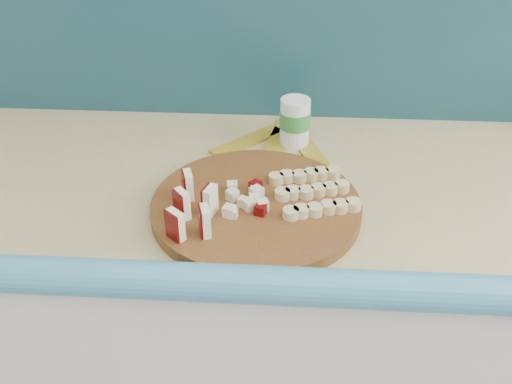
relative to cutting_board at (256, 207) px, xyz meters
The scene contains 8 objects.
kitchen_counter 0.63m from the cutting_board, 15.36° to the left, with size 2.20×0.63×0.91m.
backsplash 0.62m from the cutting_board, 44.38° to the left, with size 2.20×0.02×0.50m, color teal.
cutting_board is the anchor object (origin of this frame).
apple_wedges 0.12m from the cutting_board, 150.40° to the right, with size 0.07×0.15×0.05m.
apple_chunks 0.03m from the cutting_board, 165.40° to the right, with size 0.06×0.06×0.02m.
banana_slices 0.10m from the cutting_board, 15.13° to the left, with size 0.16×0.16×0.02m.
canister 0.26m from the cutting_board, 75.47° to the left, with size 0.07×0.07×0.11m.
banana_peel 0.26m from the cutting_board, 83.54° to the left, with size 0.25×0.22×0.01m.
Camera 1 is at (-0.26, 0.57, 1.50)m, focal length 40.00 mm.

